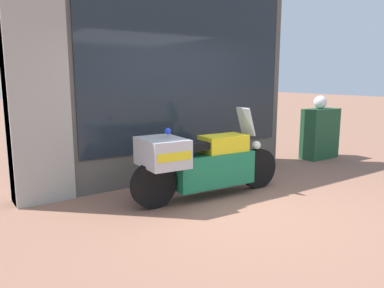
% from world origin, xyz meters
% --- Properties ---
extents(ground_plane, '(60.00, 60.00, 0.00)m').
position_xyz_m(ground_plane, '(0.00, 0.00, 0.00)').
color(ground_plane, '#8E604C').
extents(shop_building, '(5.03, 0.55, 3.69)m').
position_xyz_m(shop_building, '(-0.36, 2.00, 1.85)').
color(shop_building, '#56514C').
rests_on(shop_building, ground).
extents(window_display, '(3.78, 0.30, 1.87)m').
position_xyz_m(window_display, '(0.32, 2.03, 0.45)').
color(window_display, slate).
rests_on(window_display, ground).
extents(paramedic_motorcycle, '(2.48, 0.75, 1.30)m').
position_xyz_m(paramedic_motorcycle, '(-0.22, 0.73, 0.56)').
color(paramedic_motorcycle, black).
rests_on(paramedic_motorcycle, ground).
extents(utility_cabinet, '(0.85, 0.40, 1.08)m').
position_xyz_m(utility_cabinet, '(3.57, 1.51, 0.54)').
color(utility_cabinet, '#1E4C2D').
rests_on(utility_cabinet, ground).
extents(white_helmet, '(0.28, 0.28, 0.28)m').
position_xyz_m(white_helmet, '(3.56, 1.55, 1.22)').
color(white_helmet, white).
rests_on(white_helmet, utility_cabinet).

